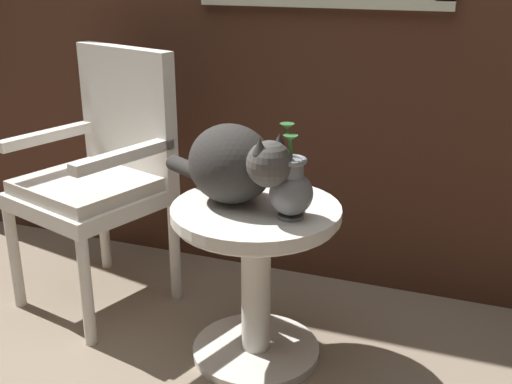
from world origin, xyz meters
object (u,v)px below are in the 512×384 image
Objects in this scene: wicker_chair at (103,168)px; pewter_vase_with_ivy at (291,189)px; wicker_side_table at (256,256)px; cat at (234,164)px.

wicker_chair reaches higher than pewter_vase_with_ivy.
cat is at bearing 173.79° from wicker_side_table.
wicker_side_table is 0.32m from cat.
pewter_vase_with_ivy is at bearing -16.05° from wicker_chair.
wicker_side_table is 1.87× the size of pewter_vase_with_ivy.
cat is 1.86× the size of pewter_vase_with_ivy.
cat is (-0.08, 0.01, 0.31)m from wicker_side_table.
wicker_chair reaches higher than cat.
pewter_vase_with_ivy is (0.13, -0.05, 0.27)m from wicker_side_table.
pewter_vase_with_ivy is at bearing -20.45° from wicker_side_table.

